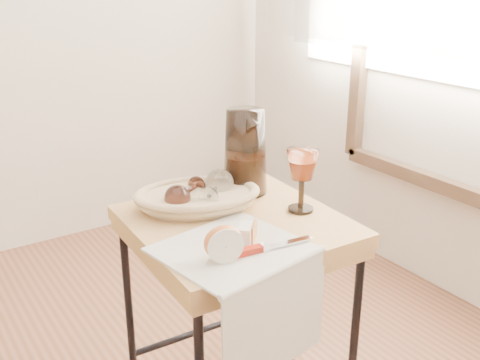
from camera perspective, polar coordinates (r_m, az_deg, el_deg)
curtain at (r=2.31m, az=22.36°, el=15.89°), size 0.02×1.00×2.20m
side_table at (r=1.71m, az=-0.38°, el=-14.50°), size 0.57×0.57×0.69m
tea_towel at (r=1.38m, az=-0.78°, el=-6.97°), size 0.37×0.34×0.01m
bread_basket at (r=1.61m, az=-4.30°, el=-1.96°), size 0.37×0.32×0.05m
goblet_lying_a at (r=1.60m, az=-5.45°, el=-1.25°), size 0.14×0.12×0.07m
goblet_lying_b at (r=1.60m, az=-2.55°, el=-0.89°), size 0.16×0.16×0.08m
pitcher at (r=1.69m, az=0.52°, el=2.88°), size 0.26×0.30×0.30m
wine_goblet at (r=1.57m, az=6.24°, el=-0.01°), size 0.11×0.11×0.18m
apple_half at (r=1.31m, az=-1.71°, el=-6.30°), size 0.10×0.07×0.09m
apple_wedge at (r=1.40m, az=0.61°, el=-5.36°), size 0.07×0.07×0.04m
table_knife at (r=1.37m, az=2.78°, el=-6.67°), size 0.22×0.05×0.02m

